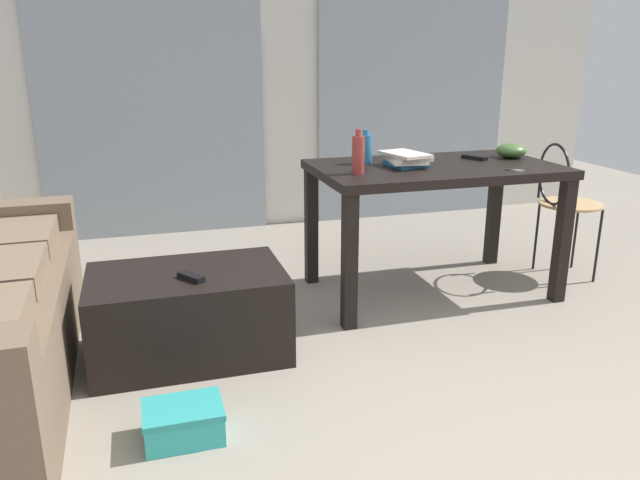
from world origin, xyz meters
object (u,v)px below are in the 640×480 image
at_px(craft_table, 434,183).
at_px(wire_chair, 562,194).
at_px(bottle_near, 366,149).
at_px(book_stack, 406,159).
at_px(bowl, 511,150).
at_px(tv_remote_primary, 191,277).
at_px(scissors, 512,170).
at_px(tv_remote_on_table, 475,157).
at_px(bottle_far, 358,154).
at_px(coffee_table, 189,314).
at_px(shoebox, 183,422).

height_order(craft_table, wire_chair, wire_chair).
distance_m(bottle_near, book_stack, 0.24).
bearing_deg(craft_table, bowl, 9.72).
xyz_separation_m(craft_table, wire_chair, (0.88, 0.00, -0.12)).
distance_m(wire_chair, tv_remote_primary, 2.37).
distance_m(craft_table, scissors, 0.43).
bearing_deg(tv_remote_on_table, bottle_far, 169.15).
bearing_deg(bowl, craft_table, -170.28).
bearing_deg(tv_remote_primary, bottle_far, -11.61).
xyz_separation_m(coffee_table, bottle_far, (0.93, 0.28, 0.66)).
distance_m(coffee_table, tv_remote_on_table, 1.91).
relative_size(bottle_far, tv_remote_on_table, 1.47).
distance_m(bowl, tv_remote_on_table, 0.24).
bearing_deg(bowl, scissors, -122.18).
bearing_deg(shoebox, craft_table, 35.19).
height_order(bottle_far, scissors, bottle_far).
xyz_separation_m(craft_table, bottle_near, (-0.37, 0.15, 0.19)).
bearing_deg(wire_chair, tv_remote_primary, -167.43).
height_order(bottle_far, book_stack, bottle_far).
relative_size(craft_table, book_stack, 4.40).
height_order(coffee_table, shoebox, coffee_table).
height_order(book_stack, shoebox, book_stack).
height_order(bottle_near, tv_remote_primary, bottle_near).
height_order(craft_table, shoebox, craft_table).
xyz_separation_m(wire_chair, bowl, (-0.33, 0.09, 0.27)).
bearing_deg(coffee_table, book_stack, 18.01).
relative_size(book_stack, scissors, 3.11).
bearing_deg(tv_remote_on_table, tv_remote_primary, 172.99).
bearing_deg(wire_chair, bowl, 164.74).
bearing_deg(scissors, wire_chair, 26.24).
xyz_separation_m(scissors, shoebox, (-1.85, -0.81, -0.70)).
height_order(bowl, tv_remote_primary, bowl).
height_order(bottle_far, shoebox, bottle_far).
bearing_deg(shoebox, tv_remote_on_table, 32.73).
distance_m(book_stack, scissors, 0.57).
xyz_separation_m(wire_chair, bottle_far, (-1.39, -0.13, 0.33)).
relative_size(coffee_table, bottle_near, 4.63).
relative_size(tv_remote_primary, shoebox, 0.49).
relative_size(wire_chair, bowl, 4.76).
distance_m(tv_remote_on_table, scissors, 0.37).
height_order(coffee_table, wire_chair, wire_chair).
relative_size(coffee_table, shoebox, 3.06).
relative_size(bottle_near, shoebox, 0.66).
distance_m(bowl, scissors, 0.43).
relative_size(bowl, scissors, 1.79).
xyz_separation_m(coffee_table, craft_table, (1.45, 0.41, 0.46)).
distance_m(craft_table, tv_remote_primary, 1.54).
bearing_deg(craft_table, wire_chair, 0.26).
height_order(craft_table, book_stack, book_stack).
relative_size(craft_table, scissors, 13.68).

